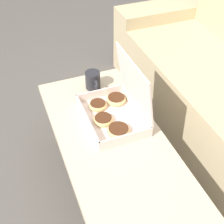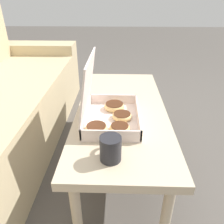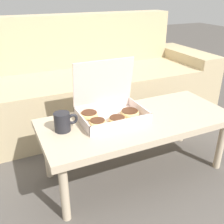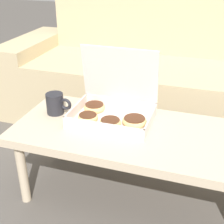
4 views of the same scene
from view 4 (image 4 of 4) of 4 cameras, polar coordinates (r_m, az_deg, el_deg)
ground_plane at (r=1.70m, az=5.26°, el=-12.93°), size 12.00×12.00×0.00m
couch at (r=2.22m, az=10.27°, el=5.82°), size 2.29×0.77×0.87m
coffee_table at (r=1.42m, az=4.88°, el=-4.93°), size 1.14×0.50×0.38m
pastry_box at (r=1.46m, az=-0.02°, el=0.67°), size 0.37×0.28×0.33m
coffee_mug at (r=1.55m, az=-10.26°, el=1.52°), size 0.13×0.08×0.10m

